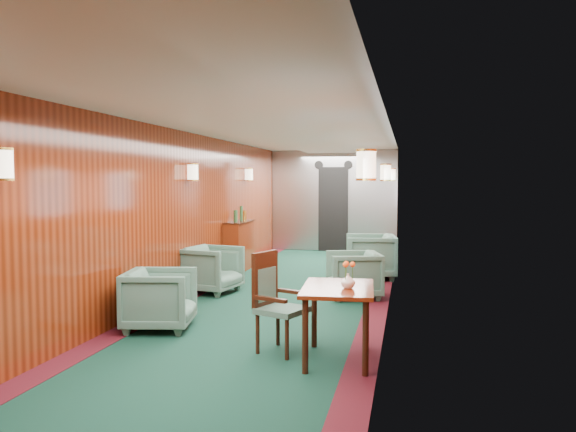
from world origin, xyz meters
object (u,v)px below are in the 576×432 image
object	(u,v)px
armchair_right_near	(354,275)
armchair_right_far	(370,256)
armchair_left_far	(211,269)
dining_table	(338,299)
side_chair	(274,298)
credenza	(239,245)
armchair_left_near	(160,299)

from	to	relation	value
armchair_right_near	armchair_right_far	world-z (taller)	armchair_right_far
armchair_right_near	armchair_left_far	bearing A→B (deg)	-104.40
dining_table	armchair_right_near	size ratio (longest dim) A/B	1.32
side_chair	credenza	world-z (taller)	credenza
credenza	armchair_left_near	xyz separation A→B (m)	(0.36, -4.19, -0.13)
side_chair	armchair_left_far	bearing A→B (deg)	143.38
armchair_left_near	armchair_left_far	xyz separation A→B (m)	(-0.15, 2.10, 0.01)
armchair_right_near	armchair_right_far	xyz separation A→B (m)	(0.13, 1.66, 0.05)
armchair_left_far	armchair_right_far	bearing A→B (deg)	-40.60
armchair_right_far	credenza	bearing A→B (deg)	-106.03
armchair_left_far	dining_table	bearing A→B (deg)	-129.27
credenza	armchair_left_near	size ratio (longest dim) A/B	1.61
armchair_right_near	armchair_right_far	distance (m)	1.67
armchair_left_far	armchair_right_near	size ratio (longest dim) A/B	1.05
dining_table	credenza	size ratio (longest dim) A/B	0.80
credenza	armchair_right_near	world-z (taller)	credenza
armchair_left_near	armchair_left_far	world-z (taller)	armchair_left_far
credenza	armchair_right_far	bearing A→B (deg)	-8.38
credenza	armchair_left_far	xyz separation A→B (m)	(0.22, -2.09, -0.12)
dining_table	armchair_right_near	world-z (taller)	dining_table
armchair_left_far	armchair_right_far	xyz separation A→B (m)	(2.25, 1.73, 0.03)
dining_table	armchair_left_far	xyz separation A→B (m)	(-2.24, 2.78, -0.23)
dining_table	credenza	world-z (taller)	credenza
side_chair	credenza	bearing A→B (deg)	133.00
dining_table	armchair_left_near	bearing A→B (deg)	158.10
armchair_left_far	armchair_right_near	bearing A→B (deg)	-76.34
side_chair	armchair_left_near	bearing A→B (deg)	-177.52
armchair_left_near	armchair_left_far	size ratio (longest dim) A/B	0.97
armchair_right_near	armchair_right_far	bearing A→B (deg)	159.31
side_chair	armchair_left_far	xyz separation A→B (m)	(-1.60, 2.61, -0.18)
credenza	armchair_left_far	distance (m)	2.10
credenza	dining_table	bearing A→B (deg)	-63.21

